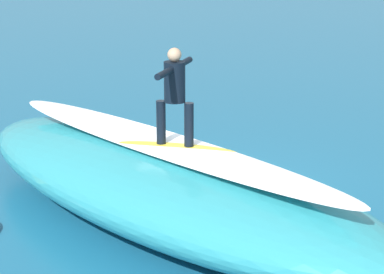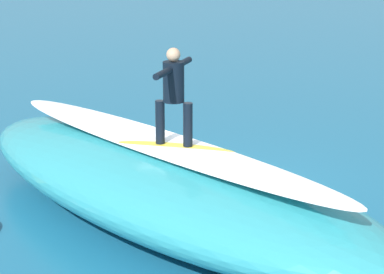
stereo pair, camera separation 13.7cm
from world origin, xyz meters
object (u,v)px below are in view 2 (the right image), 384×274
surfboard_riding (174,147)px  surfer_paddling (206,158)px  surfer_riding (174,89)px  surfboard_paddling (206,169)px

surfboard_riding → surfer_paddling: surfboard_riding is taller
surfer_riding → surfboard_paddling: bearing=-82.4°
surfboard_paddling → surfboard_riding: bearing=-13.6°
surfboard_riding → surfboard_paddling: bearing=-82.4°
surfer_paddling → surfboard_paddling: bearing=0.0°
surfboard_paddling → surfer_paddling: bearing=-180.0°
surfer_riding → surfer_paddling: 3.45m
surfboard_riding → surfer_paddling: bearing=-81.8°
surfboard_riding → surfboard_paddling: surfboard_riding is taller
surfboard_riding → surfboard_paddling: (0.74, -2.60, -1.26)m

